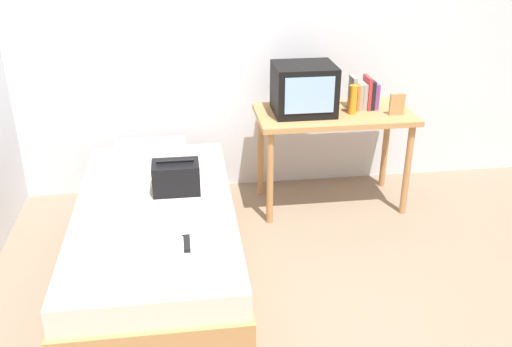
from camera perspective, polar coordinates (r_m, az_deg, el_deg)
The scene contains 14 objects.
ground_plane at distance 3.27m, azimuth 6.08°, elevation -15.80°, with size 8.00×8.00×0.00m, color #84705B.
wall_back at distance 4.52m, azimuth 0.81°, elevation 14.43°, with size 5.20×0.10×2.60m, color silver.
bed at distance 3.68m, azimuth -9.92°, elevation -6.46°, with size 1.00×2.00×0.47m.
desk at distance 4.32m, azimuth 7.80°, elevation 4.92°, with size 1.16×0.60×0.76m.
tv at distance 4.19m, azimuth 4.83°, elevation 8.46°, with size 0.44×0.39×0.36m.
water_bottle at distance 4.23m, azimuth 9.70°, elevation 7.33°, with size 0.06×0.06×0.21m, color orange.
book_row at distance 4.38m, azimuth 10.76°, elevation 7.83°, with size 0.20×0.16×0.25m.
picture_frame at distance 4.28m, azimuth 13.99°, elevation 6.76°, with size 0.11×0.02×0.16m, color #B27F4C.
pillow at distance 4.21m, azimuth -10.57°, elevation 2.15°, with size 0.51×0.31×0.11m, color silver.
handbag at distance 3.67m, azimuth -8.03°, elevation -0.38°, with size 0.30×0.20×0.22m.
magazine at distance 3.31m, azimuth -13.37°, elevation -5.81°, with size 0.21×0.29×0.01m, color white.
remote_dark at distance 3.13m, azimuth -7.04°, elevation -6.99°, with size 0.04×0.16×0.02m, color black.
remote_silver at distance 3.74m, azimuth -14.04°, elevation -1.97°, with size 0.04×0.14×0.02m, color #B7B7BC.
folded_towel at distance 3.02m, azimuth -9.93°, elevation -8.02°, with size 0.28×0.22×0.06m, color white.
Camera 1 is at (-0.66, -2.39, 2.14)m, focal length 39.82 mm.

